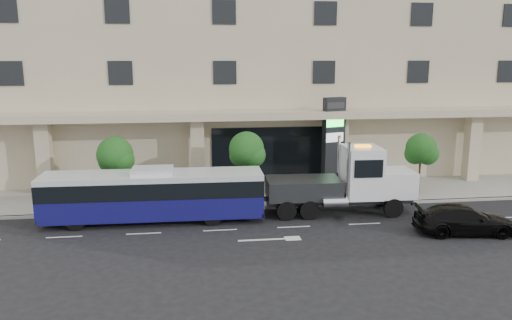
{
  "coord_description": "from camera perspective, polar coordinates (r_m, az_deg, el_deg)",
  "views": [
    {
      "loc": [
        -5.35,
        -26.8,
        9.08
      ],
      "look_at": [
        -1.61,
        2.0,
        3.04
      ],
      "focal_mm": 35.0,
      "sensor_mm": 36.0,
      "label": 1
    }
  ],
  "objects": [
    {
      "name": "tree_mid",
      "position": [
        31.12,
        -1.04,
        0.96
      ],
      "size": [
        2.28,
        2.2,
        4.38
      ],
      "color": "#422B19",
      "rests_on": "sidewalk"
    },
    {
      "name": "tree_right",
      "position": [
        34.37,
        18.38,
        1.01
      ],
      "size": [
        2.1,
        2.0,
        4.04
      ],
      "color": "#422B19",
      "rests_on": "sidewalk"
    },
    {
      "name": "city_bus",
      "position": [
        28.36,
        -11.65,
        -3.87
      ],
      "size": [
        12.19,
        2.79,
        3.08
      ],
      "rotation": [
        0.0,
        0.0,
        -0.02
      ],
      "color": "black",
      "rests_on": "ground"
    },
    {
      "name": "black_sedan",
      "position": [
        28.33,
        22.68,
        -6.3
      ],
      "size": [
        5.38,
        2.74,
        1.49
      ],
      "primitive_type": "imported",
      "rotation": [
        0.0,
        0.0,
        1.44
      ],
      "color": "black",
      "rests_on": "ground"
    },
    {
      "name": "curb",
      "position": [
        30.64,
        3.0,
        -5.36
      ],
      "size": [
        120.0,
        0.3,
        0.15
      ],
      "primitive_type": "cube",
      "color": "gray",
      "rests_on": "ground"
    },
    {
      "name": "tow_truck",
      "position": [
        29.71,
        10.33,
        -2.56
      ],
      "size": [
        9.81,
        2.79,
        4.46
      ],
      "rotation": [
        0.0,
        0.0,
        -0.05
      ],
      "color": "#2D3033",
      "rests_on": "ground"
    },
    {
      "name": "convention_center",
      "position": [
        42.57,
        -0.18,
        12.94
      ],
      "size": [
        60.0,
        17.6,
        20.0
      ],
      "color": "tan",
      "rests_on": "ground"
    },
    {
      "name": "sidewalk",
      "position": [
        33.48,
        2.08,
        -3.87
      ],
      "size": [
        120.0,
        6.0,
        0.15
      ],
      "primitive_type": "cube",
      "color": "gray",
      "rests_on": "ground"
    },
    {
      "name": "tree_left",
      "position": [
        31.31,
        -15.75,
        0.31
      ],
      "size": [
        2.27,
        2.2,
        4.22
      ],
      "color": "#422B19",
      "rests_on": "sidewalk"
    },
    {
      "name": "signage_pylon",
      "position": [
        34.77,
        8.84,
        2.05
      ],
      "size": [
        1.64,
        1.0,
        6.22
      ],
      "rotation": [
        0.0,
        0.0,
        0.3
      ],
      "color": "black",
      "rests_on": "sidewalk"
    },
    {
      "name": "ground",
      "position": [
        28.79,
        3.72,
        -6.66
      ],
      "size": [
        120.0,
        120.0,
        0.0
      ],
      "primitive_type": "plane",
      "color": "black",
      "rests_on": "ground"
    }
  ]
}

